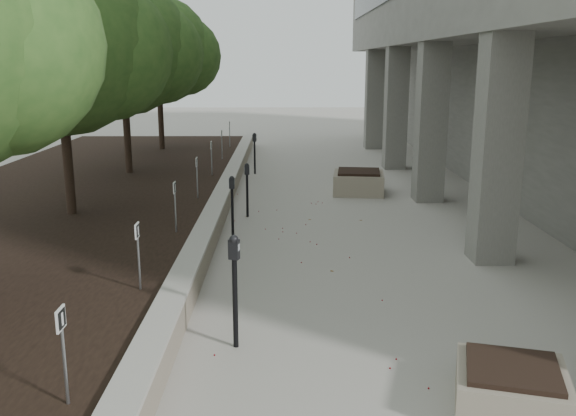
{
  "coord_description": "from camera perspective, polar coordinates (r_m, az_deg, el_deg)",
  "views": [
    {
      "loc": [
        -0.34,
        -4.71,
        3.5
      ],
      "look_at": [
        -0.26,
        6.21,
        0.93
      ],
      "focal_mm": 38.64,
      "sensor_mm": 36.0,
      "label": 1
    }
  ],
  "objects": [
    {
      "name": "retaining_wall",
      "position": [
        14.17,
        -6.45,
        -0.08
      ],
      "size": [
        0.39,
        26.0,
        0.5
      ],
      "primitive_type": null,
      "color": "gray",
      "rests_on": "ground"
    },
    {
      "name": "planting_bed",
      "position": [
        15.02,
        -20.52,
        -0.29
      ],
      "size": [
        7.0,
        26.0,
        0.4
      ],
      "primitive_type": "cube",
      "color": "black",
      "rests_on": "ground"
    },
    {
      "name": "crabapple_tree_3",
      "position": [
        13.48,
        -20.14,
        10.85
      ],
      "size": [
        4.6,
        4.0,
        5.44
      ],
      "primitive_type": null,
      "color": "#2F5620",
      "rests_on": "planting_bed"
    },
    {
      "name": "crabapple_tree_4",
      "position": [
        18.27,
        -14.89,
        11.64
      ],
      "size": [
        4.6,
        4.0,
        5.44
      ],
      "primitive_type": null,
      "color": "#2F5620",
      "rests_on": "planting_bed"
    },
    {
      "name": "crabapple_tree_5",
      "position": [
        23.15,
        -11.81,
        12.05
      ],
      "size": [
        4.6,
        4.0,
        5.44
      ],
      "primitive_type": null,
      "color": "#2F5620",
      "rests_on": "planting_bed"
    },
    {
      "name": "parking_sign_2",
      "position": [
        6.17,
        -19.91,
        -12.75
      ],
      "size": [
        0.04,
        0.22,
        0.96
      ],
      "primitive_type": null,
      "color": "black",
      "rests_on": "planting_bed"
    },
    {
      "name": "parking_sign_3",
      "position": [
        8.85,
        -13.59,
        -4.36
      ],
      "size": [
        0.04,
        0.22,
        0.96
      ],
      "primitive_type": null,
      "color": "black",
      "rests_on": "planting_bed"
    },
    {
      "name": "parking_sign_4",
      "position": [
        11.69,
        -10.33,
        0.08
      ],
      "size": [
        0.04,
        0.22,
        0.96
      ],
      "primitive_type": null,
      "color": "black",
      "rests_on": "planting_bed"
    },
    {
      "name": "parking_sign_5",
      "position": [
        14.59,
        -8.36,
        2.77
      ],
      "size": [
        0.04,
        0.22,
        0.96
      ],
      "primitive_type": null,
      "color": "black",
      "rests_on": "planting_bed"
    },
    {
      "name": "parking_sign_6",
      "position": [
        17.53,
        -7.05,
        4.56
      ],
      "size": [
        0.04,
        0.22,
        0.96
      ],
      "primitive_type": null,
      "color": "black",
      "rests_on": "planting_bed"
    },
    {
      "name": "parking_sign_7",
      "position": [
        20.48,
        -6.1,
        5.84
      ],
      "size": [
        0.04,
        0.22,
        0.96
      ],
      "primitive_type": null,
      "color": "black",
      "rests_on": "planting_bed"
    },
    {
      "name": "parking_sign_8",
      "position": [
        23.45,
        -5.4,
        6.79
      ],
      "size": [
        0.04,
        0.22,
        0.96
      ],
      "primitive_type": null,
      "color": "black",
      "rests_on": "planting_bed"
    },
    {
      "name": "parking_meter_2",
      "position": [
        7.76,
        -4.91,
        -7.7
      ],
      "size": [
        0.17,
        0.14,
        1.47
      ],
      "primitive_type": null,
      "rotation": [
        0.0,
        0.0,
        -0.31
      ],
      "color": "black",
      "rests_on": "ground"
    },
    {
      "name": "parking_meter_3",
      "position": [
        12.74,
        -5.15,
        0.18
      ],
      "size": [
        0.13,
        0.1,
        1.26
      ],
      "primitive_type": null,
      "rotation": [
        0.0,
        0.0,
        -0.07
      ],
      "color": "black",
      "rests_on": "ground"
    },
    {
      "name": "parking_meter_4",
      "position": [
        14.28,
        -3.78,
        1.64
      ],
      "size": [
        0.14,
        0.11,
        1.26
      ],
      "primitive_type": null,
      "rotation": [
        0.0,
        0.0,
        0.18
      ],
      "color": "black",
      "rests_on": "ground"
    },
    {
      "name": "parking_meter_5",
      "position": [
        19.87,
        -3.09,
        5.03
      ],
      "size": [
        0.15,
        0.13,
        1.32
      ],
      "primitive_type": null,
      "rotation": [
        0.0,
        0.0,
        -0.29
      ],
      "color": "black",
      "rests_on": "ground"
    },
    {
      "name": "planter_front",
      "position": [
        6.97,
        19.84,
        -15.37
      ],
      "size": [
        1.34,
        1.34,
        0.51
      ],
      "primitive_type": null,
      "rotation": [
        0.0,
        0.0,
        -0.27
      ],
      "color": "gray",
      "rests_on": "ground"
    },
    {
      "name": "planter_back",
      "position": [
        17.06,
        6.51,
        2.41
      ],
      "size": [
        1.49,
        1.49,
        0.63
      ],
      "primitive_type": null,
      "rotation": [
        0.0,
        0.0,
        -0.12
      ],
      "color": "gray",
      "rests_on": "ground"
    },
    {
      "name": "berry_scatter",
      "position": [
        10.33,
        0.92,
        -6.5
      ],
      "size": [
        3.3,
        14.1,
        0.02
      ],
      "primitive_type": null,
      "color": "maroon",
      "rests_on": "ground"
    }
  ]
}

